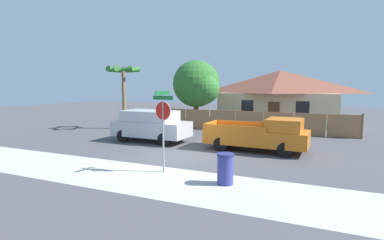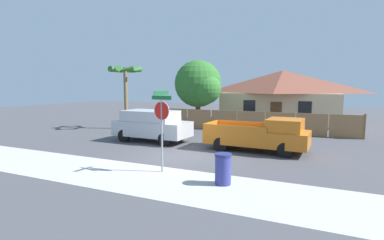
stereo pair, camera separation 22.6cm
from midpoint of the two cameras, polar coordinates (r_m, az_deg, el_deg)
ground_plane at (r=14.18m, az=-2.60°, el=-6.86°), size 80.00×80.00×0.00m
sidewalk_strip at (r=11.18m, az=-10.98°, el=-10.62°), size 36.00×3.20×0.01m
wooden_fence at (r=21.78m, az=10.57°, el=-0.29°), size 14.25×0.12×1.59m
house at (r=28.19m, az=16.12°, el=4.50°), size 10.47×6.80×4.67m
oak_tree at (r=24.24m, az=0.83°, el=6.71°), size 3.98×3.79×5.36m
palm_tree at (r=23.43m, az=-13.21°, el=8.28°), size 2.38×2.58×4.78m
red_suv at (r=17.83m, az=-8.19°, el=-0.92°), size 4.56×2.12×1.84m
orange_pickup at (r=15.46m, az=12.50°, el=-2.76°), size 5.12×2.16×1.70m
stop_sign at (r=11.30m, az=-6.11°, el=0.47°), size 0.92×0.83×3.09m
trash_bin at (r=10.15m, az=5.72°, el=-9.21°), size 0.57×0.57×1.05m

